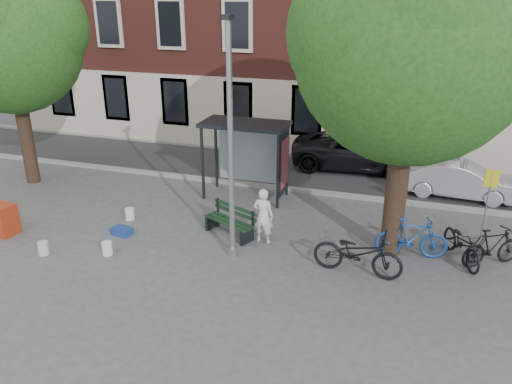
{
  "coord_description": "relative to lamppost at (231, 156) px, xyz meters",
  "views": [
    {
      "loc": [
        4.19,
        -11.03,
        6.58
      ],
      "look_at": [
        0.27,
        1.2,
        1.4
      ],
      "focal_mm": 35.0,
      "sensor_mm": 36.0,
      "label": 1
    }
  ],
  "objects": [
    {
      "name": "bike_d",
      "position": [
        6.5,
        1.53,
        -2.26
      ],
      "size": [
        1.73,
        1.36,
        1.05
      ],
      "primitive_type": "imported",
      "rotation": [
        0.0,
        0.0,
        2.15
      ],
      "color": "black",
      "rests_on": "ground"
    },
    {
      "name": "bike_c",
      "position": [
        5.79,
        1.54,
        -2.29
      ],
      "size": [
        1.36,
        2.0,
        1.0
      ],
      "primitive_type": "imported",
      "rotation": [
        0.0,
        0.0,
        0.41
      ],
      "color": "black",
      "rests_on": "ground"
    },
    {
      "name": "lamppost",
      "position": [
        0.0,
        0.0,
        0.0
      ],
      "size": [
        0.28,
        0.35,
        6.11
      ],
      "color": "#9EA0A3",
      "rests_on": "ground"
    },
    {
      "name": "bucket_b",
      "position": [
        -3.23,
        -0.98,
        -2.6
      ],
      "size": [
        0.3,
        0.3,
        0.36
      ],
      "primitive_type": "cylinder",
      "rotation": [
        0.0,
        0.0,
        -0.06
      ],
      "color": "white",
      "rests_on": "ground"
    },
    {
      "name": "car_silver",
      "position": [
        5.96,
        6.26,
        -2.17
      ],
      "size": [
        3.82,
        1.53,
        1.24
      ],
      "primitive_type": "imported",
      "rotation": [
        0.0,
        0.0,
        1.51
      ],
      "color": "#ADAFB5",
      "rests_on": "ground"
    },
    {
      "name": "tree_right",
      "position": [
        4.01,
        1.38,
        2.83
      ],
      "size": [
        5.76,
        5.6,
        8.2
      ],
      "color": "black",
      "rests_on": "ground"
    },
    {
      "name": "painter",
      "position": [
        0.55,
        1.0,
        -1.98
      ],
      "size": [
        0.6,
        0.41,
        1.6
      ],
      "primitive_type": "imported",
      "rotation": [
        0.0,
        0.0,
        3.1
      ],
      "color": "silver",
      "rests_on": "ground"
    },
    {
      "name": "notice_sign",
      "position": [
        6.4,
        2.9,
        -1.19
      ],
      "size": [
        0.37,
        0.08,
        2.13
      ],
      "rotation": [
        0.0,
        0.0,
        0.13
      ],
      "color": "#9EA0A3",
      "rests_on": "ground"
    },
    {
      "name": "curb_far",
      "position": [
        0.0,
        9.0,
        -2.72
      ],
      "size": [
        40.0,
        0.25,
        0.12
      ],
      "primitive_type": "cube",
      "color": "gray",
      "rests_on": "ground"
    },
    {
      "name": "bike_b",
      "position": [
        4.53,
        1.35,
        -2.22
      ],
      "size": [
        1.94,
        0.81,
        1.13
      ],
      "primitive_type": "imported",
      "rotation": [
        0.0,
        0.0,
        1.72
      ],
      "color": "navy",
      "rests_on": "ground"
    },
    {
      "name": "car_dark",
      "position": [
        2.27,
        8.2,
        -2.07
      ],
      "size": [
        5.33,
        2.78,
        1.43
      ],
      "primitive_type": "imported",
      "rotation": [
        0.0,
        0.0,
        1.65
      ],
      "color": "black",
      "rests_on": "ground"
    },
    {
      "name": "curb_near",
      "position": [
        0.0,
        5.0,
        -2.72
      ],
      "size": [
        40.0,
        0.25,
        0.12
      ],
      "primitive_type": "cube",
      "color": "gray",
      "rests_on": "ground"
    },
    {
      "name": "bucket_c",
      "position": [
        -3.82,
        1.16,
        -2.6
      ],
      "size": [
        0.35,
        0.35,
        0.36
      ],
      "primitive_type": "cylinder",
      "rotation": [
        0.0,
        0.0,
        -0.27
      ],
      "color": "white",
      "rests_on": "ground"
    },
    {
      "name": "tree_left",
      "position": [
        -8.99,
        2.88,
        2.43
      ],
      "size": [
        5.18,
        4.86,
        7.4
      ],
      "color": "black",
      "rests_on": "ground"
    },
    {
      "name": "blue_crate",
      "position": [
        -3.5,
        0.19,
        -2.68
      ],
      "size": [
        0.61,
        0.48,
        0.2
      ],
      "primitive_type": "cube",
      "rotation": [
        0.0,
        0.0,
        -0.16
      ],
      "color": "navy",
      "rests_on": "ground"
    },
    {
      "name": "bus_shelter",
      "position": [
        -0.61,
        4.11,
        -0.87
      ],
      "size": [
        2.85,
        1.45,
        2.62
      ],
      "color": "#1E2328",
      "rests_on": "ground"
    },
    {
      "name": "red_stand",
      "position": [
        -6.88,
        -0.82,
        -2.33
      ],
      "size": [
        0.96,
        0.7,
        0.9
      ],
      "primitive_type": "cube",
      "rotation": [
        0.0,
        0.0,
        -0.11
      ],
      "color": "#9E2D15",
      "rests_on": "ground"
    },
    {
      "name": "bike_a",
      "position": [
        3.28,
        0.06,
        -2.2
      ],
      "size": [
        2.28,
        0.94,
        1.17
      ],
      "primitive_type": "imported",
      "rotation": [
        0.0,
        0.0,
        1.5
      ],
      "color": "black",
      "rests_on": "ground"
    },
    {
      "name": "ground",
      "position": [
        0.0,
        0.0,
        -2.78
      ],
      "size": [
        90.0,
        90.0,
        0.0
      ],
      "primitive_type": "plane",
      "color": "#4C4C4F",
      "rests_on": "ground"
    },
    {
      "name": "road",
      "position": [
        0.0,
        7.0,
        -2.78
      ],
      "size": [
        40.0,
        4.0,
        0.01
      ],
      "primitive_type": "cube",
      "color": "#28282B",
      "rests_on": "ground"
    },
    {
      "name": "bench",
      "position": [
        -0.48,
        1.12,
        -2.39
      ],
      "size": [
        1.71,
        1.15,
        0.85
      ],
      "rotation": [
        0.0,
        0.0,
        -0.42
      ],
      "color": "#1E2328",
      "rests_on": "ground"
    },
    {
      "name": "bucket_a",
      "position": [
        -4.86,
        -1.5,
        -2.6
      ],
      "size": [
        0.35,
        0.35,
        0.36
      ],
      "primitive_type": "cylinder",
      "rotation": [
        0.0,
        0.0,
        -0.29
      ],
      "color": "silver",
      "rests_on": "ground"
    }
  ]
}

